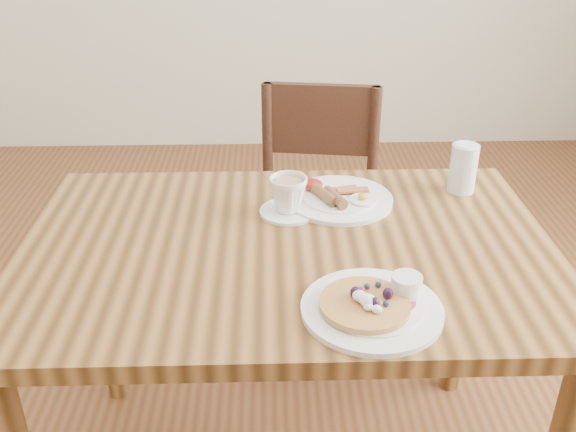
# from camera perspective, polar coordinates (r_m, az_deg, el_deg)

# --- Properties ---
(dining_table) EXTENTS (1.20, 0.80, 0.75)m
(dining_table) POSITION_cam_1_polar(r_m,az_deg,el_deg) (1.49, 0.00, -5.73)
(dining_table) COLOR brown
(dining_table) RESTS_ON ground
(chair_far) EXTENTS (0.48, 0.48, 0.88)m
(chair_far) POSITION_cam_1_polar(r_m,az_deg,el_deg) (2.15, 2.52, 0.63)
(chair_far) COLOR #3B2215
(chair_far) RESTS_ON ground
(pancake_plate) EXTENTS (0.27, 0.27, 0.06)m
(pancake_plate) POSITION_cam_1_polar(r_m,az_deg,el_deg) (1.23, 7.61, -7.85)
(pancake_plate) COLOR white
(pancake_plate) RESTS_ON dining_table
(breakfast_plate) EXTENTS (0.27, 0.27, 0.04)m
(breakfast_plate) POSITION_cam_1_polar(r_m,az_deg,el_deg) (1.62, 4.45, 1.64)
(breakfast_plate) COLOR white
(breakfast_plate) RESTS_ON dining_table
(teacup_saucer) EXTENTS (0.14, 0.14, 0.10)m
(teacup_saucer) POSITION_cam_1_polar(r_m,az_deg,el_deg) (1.55, 0.02, 1.73)
(teacup_saucer) COLOR white
(teacup_saucer) RESTS_ON dining_table
(water_glass) EXTENTS (0.07, 0.07, 0.13)m
(water_glass) POSITION_cam_1_polar(r_m,az_deg,el_deg) (1.72, 15.31, 4.11)
(water_glass) COLOR silver
(water_glass) RESTS_ON dining_table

